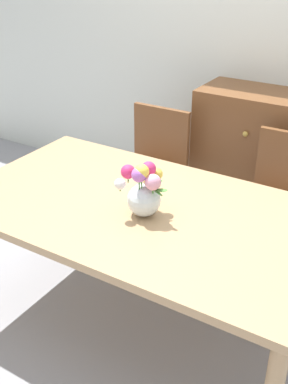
% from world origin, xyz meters
% --- Properties ---
extents(ground_plane, '(12.00, 12.00, 0.00)m').
position_xyz_m(ground_plane, '(0.00, 0.00, 0.00)').
color(ground_plane, '#939399').
extents(back_wall, '(7.00, 0.10, 2.80)m').
position_xyz_m(back_wall, '(0.00, 1.60, 1.40)').
color(back_wall, silver).
rests_on(back_wall, ground_plane).
extents(dining_table, '(1.83, 1.05, 0.75)m').
position_xyz_m(dining_table, '(0.00, 0.00, 0.67)').
color(dining_table, tan).
rests_on(dining_table, ground_plane).
extents(chair_left, '(0.42, 0.42, 0.90)m').
position_xyz_m(chair_left, '(-0.45, 0.86, 0.52)').
color(chair_left, brown).
rests_on(chair_left, ground_plane).
extents(chair_right, '(0.42, 0.42, 0.90)m').
position_xyz_m(chair_right, '(0.45, 0.86, 0.52)').
color(chair_right, brown).
rests_on(chair_right, ground_plane).
extents(flower_vase, '(0.26, 0.20, 0.27)m').
position_xyz_m(flower_vase, '(0.05, -0.06, 0.87)').
color(flower_vase, silver).
rests_on(flower_vase, dining_table).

